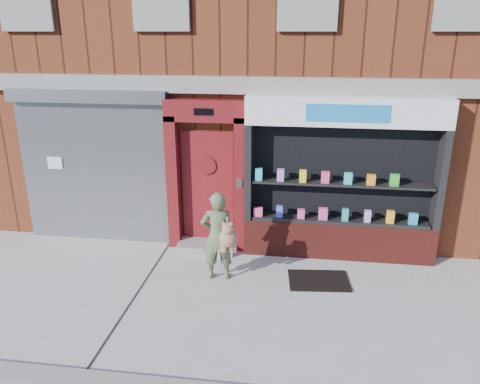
# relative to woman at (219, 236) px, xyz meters

# --- Properties ---
(ground) EXTENTS (80.00, 80.00, 0.00)m
(ground) POSITION_rel_woman_xyz_m (0.30, -0.65, -0.79)
(ground) COLOR #9E9E99
(ground) RESTS_ON ground
(building) EXTENTS (12.00, 8.16, 8.00)m
(building) POSITION_rel_woman_xyz_m (0.30, 5.34, 3.21)
(building) COLOR #5A2614
(building) RESTS_ON ground
(shutter_bay) EXTENTS (3.10, 0.30, 3.04)m
(shutter_bay) POSITION_rel_woman_xyz_m (-2.70, 1.28, 0.93)
(shutter_bay) COLOR gray
(shutter_bay) RESTS_ON ground
(red_door_bay) EXTENTS (1.52, 0.58, 2.90)m
(red_door_bay) POSITION_rel_woman_xyz_m (-0.45, 1.21, 0.67)
(red_door_bay) COLOR #550E11
(red_door_bay) RESTS_ON ground
(pharmacy_bay) EXTENTS (3.50, 0.41, 3.00)m
(pharmacy_bay) POSITION_rel_woman_xyz_m (2.05, 1.16, 0.58)
(pharmacy_bay) COLOR maroon
(pharmacy_bay) RESTS_ON ground
(woman) EXTENTS (0.68, 0.55, 1.56)m
(woman) POSITION_rel_woman_xyz_m (0.00, 0.00, 0.00)
(woman) COLOR #576643
(woman) RESTS_ON ground
(doormat) EXTENTS (1.09, 0.81, 0.03)m
(doormat) POSITION_rel_woman_xyz_m (1.71, 0.13, -0.78)
(doormat) COLOR black
(doormat) RESTS_ON ground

